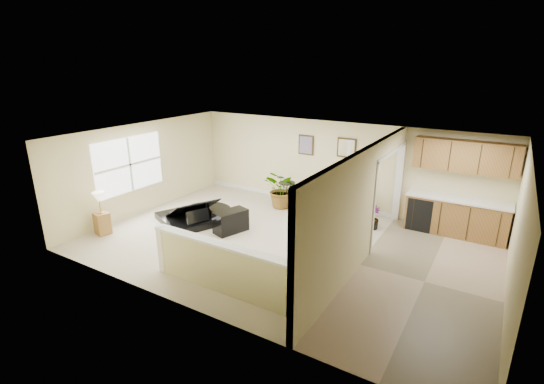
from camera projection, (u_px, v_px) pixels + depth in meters
The scene contains 20 objects.
floor at pixel (284, 245), 9.18m from camera, with size 9.00×9.00×0.00m, color #C4B899.
back_wall at pixel (336, 165), 11.23m from camera, with size 9.00×0.04×2.50m, color beige.
front_wall at pixel (193, 245), 6.35m from camera, with size 9.00×0.04×2.50m, color beige.
left_wall at pixel (144, 168), 11.00m from camera, with size 0.04×6.00×2.50m, color beige.
right_wall at pixel (518, 239), 6.58m from camera, with size 0.04×6.00×2.50m, color beige.
ceiling at pixel (285, 139), 8.40m from camera, with size 9.00×6.00×0.04m, color silver.
kitchen_vinyl at pixel (425, 282), 7.63m from camera, with size 2.70×6.00×0.01m, color tan.
interior_partition at pixel (366, 207), 8.12m from camera, with size 0.18×5.99×2.50m.
pony_half_wall at pixel (225, 268), 7.12m from camera, with size 3.42×0.22×1.00m.
left_window at pixel (129, 165), 10.53m from camera, with size 0.05×2.15×1.45m, color white.
wall_art_left at pixel (306, 145), 11.52m from camera, with size 0.48×0.04×0.58m.
wall_mirror at pixel (347, 148), 10.89m from camera, with size 0.55×0.04×0.55m.
kitchen_cabinets at pixel (453, 200), 9.56m from camera, with size 2.36×0.65×2.33m.
piano at pixel (191, 198), 10.48m from camera, with size 2.25×2.20×1.49m.
piano_bench at pixel (231, 221), 9.81m from camera, with size 0.42×0.84×0.56m, color black.
loveseat at pixel (332, 203), 10.83m from camera, with size 1.69×1.00×0.95m.
accent_table at pixel (287, 191), 11.61m from camera, with size 0.49×0.49×0.71m.
palm_plant at pixel (283, 190), 11.36m from camera, with size 1.25×1.18×1.12m.
small_plant at pixel (372, 219), 10.03m from camera, with size 0.39×0.39×0.60m.
lamp_stand at pixel (101, 216), 9.65m from camera, with size 0.38×0.38×1.08m.
Camera 1 is at (4.08, -7.27, 4.05)m, focal length 26.00 mm.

